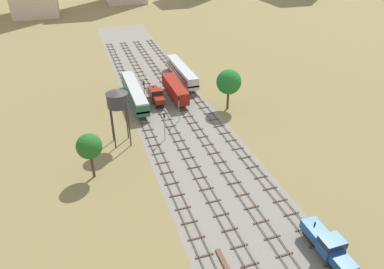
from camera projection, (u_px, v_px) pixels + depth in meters
ground_plane at (181, 124)px, 72.73m from camera, size 480.00×480.00×0.00m
ballast_bed at (181, 124)px, 72.73m from camera, size 18.19×176.00×0.01m
track_far_left at (146, 126)px, 71.55m from camera, size 2.40×126.00×0.29m
track_left at (169, 123)px, 72.83m from camera, size 2.40×126.00×0.29m
track_centre_left at (190, 119)px, 74.12m from camera, size 2.40×126.00×0.29m
track_centre at (211, 116)px, 75.40m from camera, size 2.40×126.00×0.29m
shunter_loco_centre_nearest at (328, 245)px, 42.41m from camera, size 2.74×8.46×3.10m
shunter_loco_left_near at (156, 94)px, 80.66m from camera, size 2.74×8.46×3.10m
freight_boxcar_centre_left_mid at (175, 89)px, 82.41m from camera, size 2.87×14.00×3.60m
diesel_railcar_far_left_midfar at (134, 92)px, 80.22m from camera, size 2.96×20.50×3.80m
diesel_railcar_centre_far at (182, 71)px, 91.96m from camera, size 2.96×20.50×3.80m
water_tower at (117, 100)px, 61.75m from camera, size 3.93×3.93×10.67m
signal_post_nearest at (179, 105)px, 71.92m from camera, size 0.28×0.47×5.81m
signal_post_near at (164, 123)px, 65.37m from camera, size 0.28×0.47×5.79m
signal_post_mid at (144, 88)px, 80.87m from camera, size 0.28×0.47×5.03m
lineside_tree_0 at (229, 82)px, 75.63m from camera, size 5.43×5.43×9.12m
lineside_tree_1 at (89, 147)px, 54.41m from camera, size 4.05×4.05×7.86m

